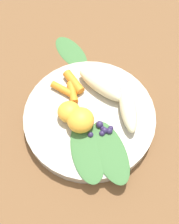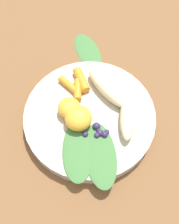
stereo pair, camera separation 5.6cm
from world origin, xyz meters
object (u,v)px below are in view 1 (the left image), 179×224
object	(u,v)px
bowl	(90,117)
banana_peeled_right	(128,107)
orange_segment_near	(81,120)
kale_leaf_stray	(71,52)
banana_peeled_left	(101,85)

from	to	relation	value
bowl	banana_peeled_right	bearing A→B (deg)	-120.85
banana_peeled_right	orange_segment_near	size ratio (longest dim) A/B	2.11
orange_segment_near	kale_leaf_stray	bearing A→B (deg)	-29.25
orange_segment_near	kale_leaf_stray	size ratio (longest dim) A/B	0.47
orange_segment_near	kale_leaf_stray	distance (m)	0.21
banana_peeled_right	bowl	bearing A→B (deg)	90.64
bowl	orange_segment_near	size ratio (longest dim) A/B	5.04
banana_peeled_left	orange_segment_near	bearing A→B (deg)	104.80
bowl	banana_peeled_left	world-z (taller)	banana_peeled_left
banana_peeled_right	kale_leaf_stray	bearing A→B (deg)	29.32
bowl	banana_peeled_left	distance (m)	0.07
banana_peeled_left	kale_leaf_stray	bearing A→B (deg)	-20.68
banana_peeled_left	banana_peeled_right	bearing A→B (deg)	176.27
bowl	banana_peeled_left	size ratio (longest dim) A/B	2.39
bowl	orange_segment_near	world-z (taller)	orange_segment_near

